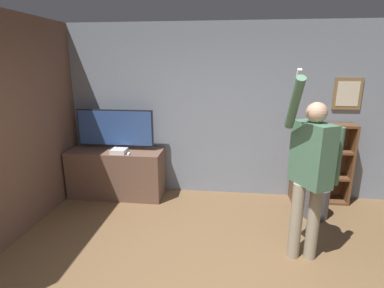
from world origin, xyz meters
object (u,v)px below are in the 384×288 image
(game_console, at_px, (119,151))
(person, at_px, (311,168))
(television, at_px, (115,129))
(waste_bin, at_px, (316,202))
(bookshelf, at_px, (315,165))

(game_console, distance_m, person, 2.79)
(game_console, bearing_deg, television, 119.82)
(television, distance_m, person, 2.96)
(television, relative_size, waste_bin, 2.82)
(television, relative_size, person, 0.59)
(waste_bin, bearing_deg, game_console, 175.31)
(person, distance_m, waste_bin, 1.34)
(television, relative_size, game_console, 5.34)
(television, bearing_deg, person, -28.04)
(waste_bin, bearing_deg, person, -112.45)
(television, xyz_separation_m, game_console, (0.11, -0.19, -0.30))
(television, relative_size, bookshelf, 0.98)
(television, height_order, bookshelf, television)
(bookshelf, distance_m, waste_bin, 0.66)
(person, bearing_deg, bookshelf, 133.56)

